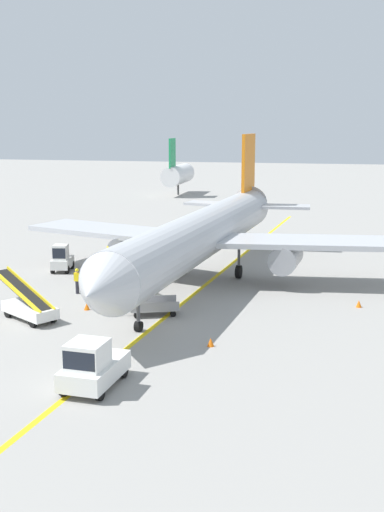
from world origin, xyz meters
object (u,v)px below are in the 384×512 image
Objects in this scene: belt_loader_forward_hold at (130,279)px; safety_cone_tail_area at (211,342)px; airliner at (204,233)px; ground_crew_marshaller at (122,294)px; pushback_tug at (92,366)px; belt_loader_aft_hold at (28,306)px; safety_cone_wingtip_left at (359,304)px; baggage_cart_loaded at (154,307)px; baggage_tug_near_wing at (62,259)px; ground_crew_wing_walker at (77,280)px; safety_cone_wingtip_right at (87,306)px.

safety_cone_tail_area is (7.44, -9.68, -0.56)m from belt_loader_forward_hold.
ground_crew_marshaller is at bearing -112.66° from airliner.
airliner is at bearing 88.05° from pushback_tug.
safety_cone_wingtip_left is (18.50, 6.76, -0.56)m from belt_loader_aft_hold.
baggage_cart_loaded is 2.23× the size of ground_crew_marshaller.
belt_loader_aft_hold is (-3.61, -7.53, 0.00)m from belt_loader_forward_hold.
belt_loader_forward_hold is at bearing 101.98° from ground_crew_marshaller.
belt_loader_forward_hold reaches higher than safety_cone_wingtip_left.
airliner is 13.58× the size of baggage_tug_near_wing.
airliner reaches higher than ground_crew_marshaller.
pushback_tug is 15.85m from ground_crew_wing_walker.
ground_crew_wing_walker reaches higher than safety_cone_tail_area.
baggage_cart_loaded reaches higher than safety_cone_wingtip_left.
airliner reaches higher than safety_cone_wingtip_right.
ground_crew_wing_walker is at bearing 85.45° from belt_loader_aft_hold.
baggage_tug_near_wing reaches higher than ground_crew_marshaller.
belt_loader_aft_hold is at bearing -134.60° from safety_cone_wingtip_right.
airliner is 19.89m from pushback_tug.
ground_crew_wing_walker is (3.67, -5.79, -0.02)m from baggage_tug_near_wing.
ground_crew_wing_walker reaches higher than baggage_cart_loaded.
airliner is 20.79× the size of ground_crew_marshaller.
belt_loader_aft_hold is (-7.19, 8.40, -0.22)m from pushback_tug.
airliner reaches higher than baggage_tug_near_wing.
baggage_tug_near_wing is at bearing 167.04° from safety_cone_wingtip_left.
airliner reaches higher than ground_crew_wing_walker.
pushback_tug is 0.98× the size of baggage_cart_loaded.
pushback_tug is (-0.67, -19.73, -2.42)m from airliner.
belt_loader_forward_hold reaches higher than baggage_tug_near_wing.
baggage_tug_near_wing is at bearing 148.16° from belt_loader_forward_hold.
ground_crew_marshaller is 3.86× the size of safety_cone_tail_area.
ground_crew_marshaller is 8.55m from safety_cone_tail_area.
baggage_cart_loaded reaches higher than safety_cone_tail_area.
ground_crew_wing_walker is (-3.13, -1.57, 0.13)m from belt_loader_forward_hold.
baggage_tug_near_wing is at bearing 177.82° from airliner.
baggage_cart_loaded is 12.53m from safety_cone_wingtip_left.
belt_loader_aft_hold reaches higher than ground_crew_marshaller.
pushback_tug is 8.43× the size of safety_cone_tail_area.
belt_loader_forward_hold is at bearing 121.73° from baggage_cart_loaded.
belt_loader_aft_hold is 2.89× the size of ground_crew_marshaller.
ground_crew_marshaller is at bearing 140.17° from safety_cone_tail_area.
safety_cone_tail_area is (10.57, -8.11, -0.69)m from ground_crew_wing_walker.
belt_loader_aft_hold is 1.29× the size of baggage_cart_loaded.
belt_loader_aft_hold reaches higher than pushback_tug.
airliner is at bearing 55.26° from belt_loader_aft_hold.
ground_crew_marshaller is at bearing 20.78° from safety_cone_wingtip_right.
belt_loader_forward_hold is 5.14m from safety_cone_wingtip_right.
belt_loader_forward_hold is 10.40× the size of safety_cone_tail_area.
baggage_cart_loaded is at bearing -97.33° from airliner.
ground_crew_marshaller is 14.43m from safety_cone_wingtip_left.
airliner is 14.22m from safety_cone_tail_area.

